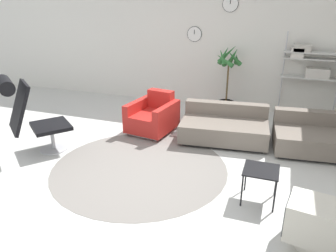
# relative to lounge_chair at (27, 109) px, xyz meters

# --- Properties ---
(ground_plane) EXTENTS (12.00, 12.00, 0.00)m
(ground_plane) POSITION_rel_lounge_chair_xyz_m (1.89, 0.31, -0.76)
(ground_plane) COLOR silver
(wall_back) EXTENTS (12.00, 0.09, 2.80)m
(wall_back) POSITION_rel_lounge_chair_xyz_m (1.89, 3.46, 0.64)
(wall_back) COLOR silver
(wall_back) RESTS_ON ground_plane
(round_rug) EXTENTS (2.57, 2.57, 0.01)m
(round_rug) POSITION_rel_lounge_chair_xyz_m (1.78, 0.16, -0.76)
(round_rug) COLOR slate
(round_rug) RESTS_ON ground_plane
(lounge_chair) EXTENTS (1.03, 1.09, 1.27)m
(lounge_chair) POSITION_rel_lounge_chair_xyz_m (0.00, 0.00, 0.00)
(lounge_chair) COLOR #BCBCC1
(lounge_chair) RESTS_ON ground_plane
(armchair_red) EXTENTS (0.85, 0.94, 0.72)m
(armchair_red) POSITION_rel_lounge_chair_xyz_m (1.44, 1.53, -0.50)
(armchair_red) COLOR silver
(armchair_red) RESTS_ON ground_plane
(couch_low) EXTENTS (1.55, 1.06, 0.58)m
(couch_low) POSITION_rel_lounge_chair_xyz_m (2.75, 1.60, -0.54)
(couch_low) COLOR black
(couch_low) RESTS_ON ground_plane
(couch_second) EXTENTS (1.26, 1.02, 0.58)m
(couch_second) POSITION_rel_lounge_chair_xyz_m (4.16, 1.63, -0.54)
(couch_second) COLOR black
(couch_second) RESTS_ON ground_plane
(side_table) EXTENTS (0.41, 0.41, 0.44)m
(side_table) POSITION_rel_lounge_chair_xyz_m (3.50, -0.11, -0.38)
(side_table) COLOR black
(side_table) RESTS_ON ground_plane
(crt_television) EXTENTS (0.56, 0.50, 0.51)m
(crt_television) POSITION_rel_lounge_chair_xyz_m (4.06, -0.75, -0.48)
(crt_television) COLOR beige
(crt_television) RESTS_ON ground_plane
(potted_plant) EXTENTS (0.56, 0.57, 1.44)m
(potted_plant) POSITION_rel_lounge_chair_xyz_m (2.52, 3.02, -0.11)
(potted_plant) COLOR #333338
(potted_plant) RESTS_ON ground_plane
(shelf_unit) EXTENTS (1.11, 0.28, 1.71)m
(shelf_unit) POSITION_rel_lounge_chair_xyz_m (4.06, 3.21, 0.39)
(shelf_unit) COLOR #BCBCC1
(shelf_unit) RESTS_ON ground_plane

